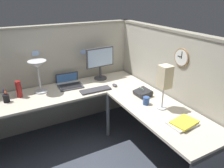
{
  "coord_description": "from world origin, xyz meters",
  "views": [
    {
      "loc": [
        -1.06,
        -2.23,
        1.99
      ],
      "look_at": [
        0.2,
        0.11,
        0.85
      ],
      "focal_mm": 34.32,
      "sensor_mm": 36.0,
      "label": 1
    }
  ],
  "objects": [
    {
      "name": "laptop",
      "position": [
        -0.23,
        0.64,
        0.75
      ],
      "size": [
        0.36,
        0.4,
        0.22
      ],
      "color": "#38383D",
      "rests_on": "desk"
    },
    {
      "name": "book_stack",
      "position": [
        0.47,
        -0.93,
        0.75
      ],
      "size": [
        0.3,
        0.23,
        0.04
      ],
      "color": "silver",
      "rests_on": "desk"
    },
    {
      "name": "ground_plane",
      "position": [
        0.0,
        0.0,
        0.0
      ],
      "size": [
        6.8,
        6.8,
        0.0
      ],
      "primitive_type": "plane",
      "color": "#383D47"
    },
    {
      "name": "pinned_note_leftmost",
      "position": [
        -0.62,
        0.82,
        1.22
      ],
      "size": [
        0.09,
        0.0,
        0.07
      ],
      "primitive_type": "cube",
      "color": "#99B7E5"
    },
    {
      "name": "keyboard",
      "position": [
        0.02,
        0.26,
        0.74
      ],
      "size": [
        0.43,
        0.15,
        0.02
      ],
      "primitive_type": "cube",
      "rotation": [
        0.0,
        0.0,
        -0.03
      ],
      "color": "#38383D",
      "rests_on": "desk"
    },
    {
      "name": "thermos_flask",
      "position": [
        -0.93,
        0.56,
        0.84
      ],
      "size": [
        0.07,
        0.07,
        0.22
      ],
      "primitive_type": "cylinder",
      "color": "maroon",
      "rests_on": "desk"
    },
    {
      "name": "desk",
      "position": [
        -0.15,
        -0.05,
        0.63
      ],
      "size": [
        2.35,
        2.15,
        0.73
      ],
      "color": "beige",
      "rests_on": "ground"
    },
    {
      "name": "desk_lamp_paper",
      "position": [
        0.51,
        -0.56,
        1.11
      ],
      "size": [
        0.13,
        0.13,
        0.53
      ],
      "color": "#B7BABF",
      "rests_on": "desk"
    },
    {
      "name": "desk_lamp_dome",
      "position": [
        -0.65,
        0.58,
        1.09
      ],
      "size": [
        0.24,
        0.24,
        0.44
      ],
      "color": "#B7BABF",
      "rests_on": "desk"
    },
    {
      "name": "wall_clock",
      "position": [
        0.82,
        -0.48,
        1.29
      ],
      "size": [
        0.04,
        0.22,
        0.22
      ],
      "color": "olive"
    },
    {
      "name": "office_phone",
      "position": [
        0.51,
        -0.18,
        0.77
      ],
      "size": [
        0.2,
        0.21,
        0.11
      ],
      "color": "#232326",
      "rests_on": "desk"
    },
    {
      "name": "cubicle_wall_right",
      "position": [
        0.87,
        -0.27,
        0.79
      ],
      "size": [
        0.12,
        2.37,
        1.58
      ],
      "color": "#A8A393",
      "rests_on": "ground"
    },
    {
      "name": "cubicle_wall_back",
      "position": [
        -0.36,
        0.87,
        0.79
      ],
      "size": [
        2.57,
        0.12,
        1.58
      ],
      "color": "#A8A393",
      "rests_on": "ground"
    },
    {
      "name": "pen_cup",
      "position": [
        -1.09,
        0.49,
        0.78
      ],
      "size": [
        0.08,
        0.08,
        0.18
      ],
      "color": "black",
      "rests_on": "desk"
    },
    {
      "name": "pinned_note_middle",
      "position": [
        0.09,
        0.82,
        1.15
      ],
      "size": [
        0.11,
        0.0,
        0.07
      ],
      "primitive_type": "cube",
      "color": "#99B7E5"
    },
    {
      "name": "monitor",
      "position": [
        0.28,
        0.64,
        1.02
      ],
      "size": [
        0.46,
        0.2,
        0.5
      ],
      "color": "#38383D",
      "rests_on": "desk"
    },
    {
      "name": "computer_mouse",
      "position": [
        0.33,
        0.27,
        0.75
      ],
      "size": [
        0.06,
        0.1,
        0.03
      ],
      "primitive_type": "ellipsoid",
      "color": "#38383D",
      "rests_on": "desk"
    },
    {
      "name": "coffee_mug",
      "position": [
        0.4,
        -0.39,
        0.78
      ],
      "size": [
        0.08,
        0.08,
        0.1
      ],
      "primitive_type": "cylinder",
      "color": "#2D4C8C",
      "rests_on": "desk"
    }
  ]
}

